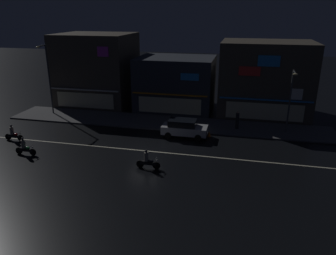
{
  "coord_description": "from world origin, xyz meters",
  "views": [
    {
      "loc": [
        7.89,
        -24.95,
        11.4
      ],
      "look_at": [
        1.53,
        2.67,
        1.33
      ],
      "focal_mm": 35.24,
      "sensor_mm": 36.0,
      "label": 1
    }
  ],
  "objects_px": {
    "motorcycle_lead": "(148,161)",
    "motorcycle_following": "(13,134)",
    "pedestrian_on_sidewalk": "(237,120)",
    "streetlamp_mid": "(291,96)",
    "motorcycle_opposite_lane": "(25,148)",
    "streetlamp_west": "(48,74)",
    "parked_car_near_kerb": "(184,128)",
    "traffic_cone": "(209,134)"
  },
  "relations": [
    {
      "from": "parked_car_near_kerb",
      "to": "motorcycle_following",
      "type": "relative_size",
      "value": 2.26
    },
    {
      "from": "parked_car_near_kerb",
      "to": "pedestrian_on_sidewalk",
      "type": "bearing_deg",
      "value": -148.18
    },
    {
      "from": "parked_car_near_kerb",
      "to": "motorcycle_lead",
      "type": "distance_m",
      "value": 7.46
    },
    {
      "from": "streetlamp_west",
      "to": "parked_car_near_kerb",
      "type": "distance_m",
      "value": 16.99
    },
    {
      "from": "pedestrian_on_sidewalk",
      "to": "motorcycle_opposite_lane",
      "type": "height_order",
      "value": "pedestrian_on_sidewalk"
    },
    {
      "from": "streetlamp_west",
      "to": "parked_car_near_kerb",
      "type": "relative_size",
      "value": 1.82
    },
    {
      "from": "motorcycle_following",
      "to": "motorcycle_lead",
      "type": "bearing_deg",
      "value": 176.27
    },
    {
      "from": "streetlamp_west",
      "to": "traffic_cone",
      "type": "height_order",
      "value": "streetlamp_west"
    },
    {
      "from": "motorcycle_following",
      "to": "traffic_cone",
      "type": "xyz_separation_m",
      "value": [
        17.58,
        5.07,
        -0.36
      ]
    },
    {
      "from": "pedestrian_on_sidewalk",
      "to": "motorcycle_opposite_lane",
      "type": "distance_m",
      "value": 19.88
    },
    {
      "from": "streetlamp_west",
      "to": "pedestrian_on_sidewalk",
      "type": "bearing_deg",
      "value": -1.38
    },
    {
      "from": "pedestrian_on_sidewalk",
      "to": "motorcycle_lead",
      "type": "relative_size",
      "value": 0.96
    },
    {
      "from": "pedestrian_on_sidewalk",
      "to": "traffic_cone",
      "type": "relative_size",
      "value": 3.33
    },
    {
      "from": "pedestrian_on_sidewalk",
      "to": "parked_car_near_kerb",
      "type": "distance_m",
      "value": 5.75
    },
    {
      "from": "motorcycle_opposite_lane",
      "to": "motorcycle_lead",
      "type": "bearing_deg",
      "value": 176.75
    },
    {
      "from": "streetlamp_mid",
      "to": "traffic_cone",
      "type": "relative_size",
      "value": 11.09
    },
    {
      "from": "streetlamp_mid",
      "to": "motorcycle_lead",
      "type": "bearing_deg",
      "value": -137.22
    },
    {
      "from": "motorcycle_lead",
      "to": "motorcycle_following",
      "type": "xyz_separation_m",
      "value": [
        -13.74,
        2.74,
        0.0
      ]
    },
    {
      "from": "motorcycle_opposite_lane",
      "to": "traffic_cone",
      "type": "xyz_separation_m",
      "value": [
        14.54,
        7.67,
        -0.36
      ]
    },
    {
      "from": "pedestrian_on_sidewalk",
      "to": "motorcycle_following",
      "type": "xyz_separation_m",
      "value": [
        -20.11,
        -7.59,
        -0.36
      ]
    },
    {
      "from": "motorcycle_lead",
      "to": "pedestrian_on_sidewalk",
      "type": "bearing_deg",
      "value": -120.88
    },
    {
      "from": "parked_car_near_kerb",
      "to": "motorcycle_opposite_lane",
      "type": "xyz_separation_m",
      "value": [
        -12.18,
        -7.16,
        -0.24
      ]
    },
    {
      "from": "parked_car_near_kerb",
      "to": "traffic_cone",
      "type": "relative_size",
      "value": 7.82
    },
    {
      "from": "parked_car_near_kerb",
      "to": "motorcycle_opposite_lane",
      "type": "bearing_deg",
      "value": 30.45
    },
    {
      "from": "pedestrian_on_sidewalk",
      "to": "motorcycle_lead",
      "type": "xyz_separation_m",
      "value": [
        -6.37,
        -10.34,
        -0.36
      ]
    },
    {
      "from": "parked_car_near_kerb",
      "to": "traffic_cone",
      "type": "height_order",
      "value": "parked_car_near_kerb"
    },
    {
      "from": "streetlamp_mid",
      "to": "motorcycle_following",
      "type": "height_order",
      "value": "streetlamp_mid"
    },
    {
      "from": "streetlamp_mid",
      "to": "parked_car_near_kerb",
      "type": "xyz_separation_m",
      "value": [
        -9.65,
        -3.0,
        -2.94
      ]
    },
    {
      "from": "traffic_cone",
      "to": "streetlamp_mid",
      "type": "bearing_deg",
      "value": 18.84
    },
    {
      "from": "motorcycle_opposite_lane",
      "to": "motorcycle_following",
      "type": "bearing_deg",
      "value": -42.89
    },
    {
      "from": "streetlamp_mid",
      "to": "pedestrian_on_sidewalk",
      "type": "xyz_separation_m",
      "value": [
        -4.77,
        0.04,
        -2.81
      ]
    },
    {
      "from": "streetlamp_west",
      "to": "motorcycle_following",
      "type": "relative_size",
      "value": 4.11
    },
    {
      "from": "parked_car_near_kerb",
      "to": "motorcycle_lead",
      "type": "xyz_separation_m",
      "value": [
        -1.48,
        -7.31,
        -0.24
      ]
    },
    {
      "from": "streetlamp_mid",
      "to": "parked_car_near_kerb",
      "type": "bearing_deg",
      "value": -162.75
    },
    {
      "from": "motorcycle_opposite_lane",
      "to": "parked_car_near_kerb",
      "type": "bearing_deg",
      "value": -152.01
    },
    {
      "from": "pedestrian_on_sidewalk",
      "to": "traffic_cone",
      "type": "xyz_separation_m",
      "value": [
        -2.52,
        -2.52,
        -0.72
      ]
    },
    {
      "from": "motorcycle_following",
      "to": "traffic_cone",
      "type": "relative_size",
      "value": 3.45
    },
    {
      "from": "motorcycle_following",
      "to": "traffic_cone",
      "type": "distance_m",
      "value": 18.3
    },
    {
      "from": "motorcycle_following",
      "to": "parked_car_near_kerb",
      "type": "bearing_deg",
      "value": -155.76
    },
    {
      "from": "motorcycle_lead",
      "to": "motorcycle_following",
      "type": "height_order",
      "value": "same"
    },
    {
      "from": "motorcycle_lead",
      "to": "traffic_cone",
      "type": "xyz_separation_m",
      "value": [
        3.84,
        7.81,
        -0.36
      ]
    },
    {
      "from": "pedestrian_on_sidewalk",
      "to": "streetlamp_mid",
      "type": "bearing_deg",
      "value": 1.35
    }
  ]
}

